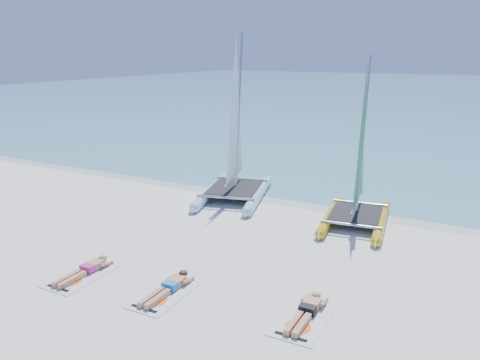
% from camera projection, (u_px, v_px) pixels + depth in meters
% --- Properties ---
extents(ground, '(140.00, 140.00, 0.00)m').
position_uv_depth(ground, '(231.00, 255.00, 13.34)').
color(ground, white).
rests_on(ground, ground).
extents(sea, '(140.00, 115.00, 0.01)m').
position_uv_depth(sea, '(443.00, 92.00, 67.08)').
color(sea, '#77C6C4').
rests_on(sea, ground).
extents(wet_sand_strip, '(140.00, 1.40, 0.01)m').
position_uv_depth(wet_sand_strip, '(300.00, 202.00, 18.03)').
color(wet_sand_strip, beige).
rests_on(wet_sand_strip, ground).
extents(catamaran_blue, '(3.46, 5.26, 6.59)m').
position_uv_depth(catamaran_blue, '(235.00, 148.00, 18.19)').
color(catamaran_blue, '#AFD2E6').
rests_on(catamaran_blue, ground).
extents(catamaran_yellow, '(2.50, 4.58, 5.72)m').
position_uv_depth(catamaran_yellow, '(360.00, 168.00, 15.74)').
color(catamaran_yellow, yellow).
rests_on(catamaran_yellow, ground).
extents(towel_a, '(1.00, 1.85, 0.02)m').
position_uv_depth(towel_a, '(81.00, 276.00, 12.06)').
color(towel_a, white).
rests_on(towel_a, ground).
extents(sunbather_a, '(0.37, 1.73, 0.26)m').
position_uv_depth(sunbather_a, '(86.00, 269.00, 12.20)').
color(sunbather_a, tan).
rests_on(sunbather_a, towel_a).
extents(towel_b, '(1.00, 1.85, 0.02)m').
position_uv_depth(towel_b, '(164.00, 294.00, 11.15)').
color(towel_b, white).
rests_on(towel_b, ground).
extents(sunbather_b, '(0.37, 1.73, 0.26)m').
position_uv_depth(sunbather_b, '(169.00, 287.00, 11.29)').
color(sunbather_b, tan).
rests_on(sunbather_b, towel_b).
extents(towel_c, '(1.00, 1.85, 0.02)m').
position_uv_depth(towel_c, '(304.00, 319.00, 10.12)').
color(towel_c, white).
rests_on(towel_c, ground).
extents(sunbather_c, '(0.37, 1.73, 0.26)m').
position_uv_depth(sunbather_c, '(307.00, 310.00, 10.25)').
color(sunbather_c, tan).
rests_on(sunbather_c, towel_c).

